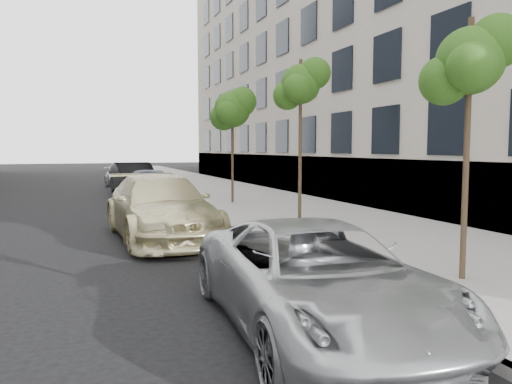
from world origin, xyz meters
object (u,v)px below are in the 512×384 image
tree_far (233,109)px  sedan_black (134,179)px  tree_mid (301,85)px  minivan (316,278)px  sedan_rear (124,177)px  suv (161,207)px  tree_near (471,62)px  sedan_blue (149,187)px

tree_far → sedan_black: bearing=118.2°
tree_mid → minivan: 8.92m
tree_far → sedan_rear: 12.37m
sedan_rear → tree_mid: bearing=-87.5°
tree_far → sedan_rear: size_ratio=1.11×
suv → sedan_black: bearing=84.1°
tree_near → sedan_black: 19.72m
suv → sedan_rear: (0.77, 18.11, -0.21)m
minivan → suv: suv is taller
sedan_black → sedan_blue: bearing=-94.7°
minivan → suv: size_ratio=0.88×
tree_far → tree_mid: bearing=-90.0°
sedan_rear → tree_far: bearing=-81.8°
tree_near → minivan: (-3.33, -1.01, -3.08)m
minivan → sedan_rear: bearing=93.8°
sedan_blue → sedan_rear: (0.00, 10.65, -0.18)m
tree_far → minivan: 14.76m
suv → sedan_rear: size_ratio=1.34×
tree_mid → sedan_rear: tree_mid is taller
suv → sedan_blue: 7.50m
tree_far → sedan_rear: (-3.33, 11.44, -3.34)m
tree_far → sedan_blue: size_ratio=1.01×
sedan_black → sedan_rear: bearing=85.3°
suv → sedan_black: suv is taller
tree_near → sedan_blue: size_ratio=0.94×
minivan → tree_far: bearing=80.4°
tree_near → sedan_blue: bearing=103.6°
tree_mid → sedan_blue: tree_mid is taller
tree_near → suv: size_ratio=0.77×
tree_mid → suv: 5.29m
tree_far → sedan_black: size_ratio=0.94×
suv → sedan_blue: bearing=81.6°
sedan_blue → sedan_rear: 10.66m
tree_far → sedan_blue: 4.66m
tree_far → sedan_black: (-3.33, 6.21, -3.13)m
suv → sedan_blue: suv is taller
suv → sedan_black: size_ratio=1.14×
tree_far → sedan_black: 7.71m
sedan_blue → minivan: bearing=-81.2°
sedan_black → tree_far: bearing=-66.5°
tree_mid → sedan_black: 13.56m
tree_far → sedan_blue: bearing=166.7°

